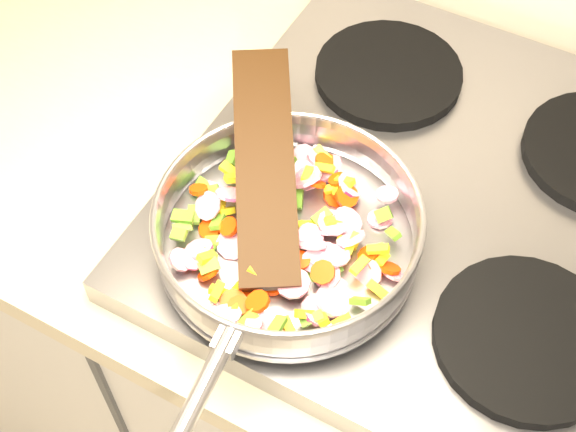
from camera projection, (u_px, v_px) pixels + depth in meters
The scene contains 7 objects.
cooktop at pixel (445, 204), 0.95m from camera, with size 0.60×0.60×0.04m, color #939399.
grate_fl at pixel (284, 230), 0.89m from camera, with size 0.19×0.19×0.02m, color black.
grate_fr at pixel (526, 338), 0.81m from camera, with size 0.19×0.19×0.02m, color black.
grate_bl at pixel (389, 74), 1.03m from camera, with size 0.19×0.19×0.02m, color black.
saute_pan at pixel (287, 229), 0.84m from camera, with size 0.33×0.49×0.06m.
vegetable_heap at pixel (289, 238), 0.85m from camera, with size 0.26×0.27×0.05m.
wooden_spatula at pixel (265, 164), 0.86m from camera, with size 0.28×0.06×0.01m, color black.
Camera 1 is at (-0.59, 1.08, 1.68)m, focal length 50.00 mm.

